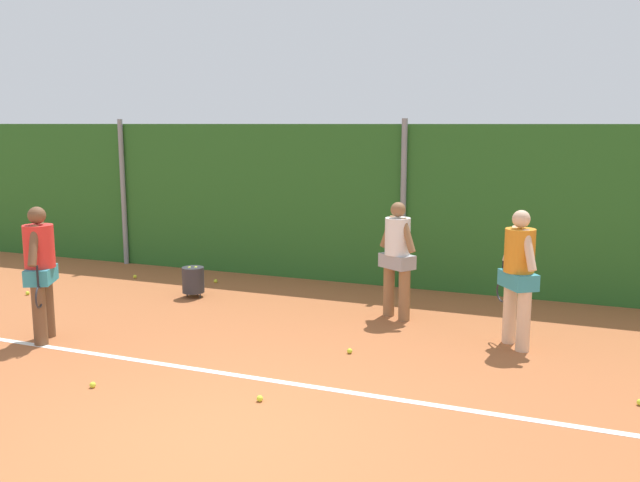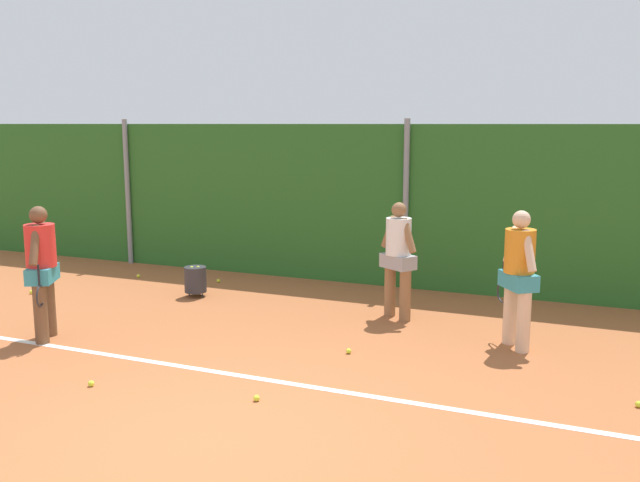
# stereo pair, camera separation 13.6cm
# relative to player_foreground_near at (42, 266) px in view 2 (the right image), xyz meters

# --- Properties ---
(ground_plane) EXTENTS (30.77, 30.77, 0.00)m
(ground_plane) POSITION_rel_player_foreground_near_xyz_m (3.60, 0.19, -0.99)
(ground_plane) COLOR #A85B33
(hedge_fence_backdrop) EXTENTS (20.00, 0.25, 2.81)m
(hedge_fence_backdrop) POSITION_rel_player_foreground_near_xyz_m (3.60, 4.74, 0.41)
(hedge_fence_backdrop) COLOR #286023
(hedge_fence_backdrop) RESTS_ON ground_plane
(fence_post_left) EXTENTS (0.10, 0.10, 2.90)m
(fence_post_left) POSITION_rel_player_foreground_near_xyz_m (-2.17, 4.56, 0.46)
(fence_post_left) COLOR gray
(fence_post_left) RESTS_ON ground_plane
(fence_post_center) EXTENTS (0.10, 0.10, 2.90)m
(fence_post_center) POSITION_rel_player_foreground_near_xyz_m (3.60, 4.56, 0.46)
(fence_post_center) COLOR gray
(fence_post_center) RESTS_ON ground_plane
(court_baseline_paint) EXTENTS (14.62, 0.10, 0.01)m
(court_baseline_paint) POSITION_rel_player_foreground_near_xyz_m (3.60, -0.20, -0.99)
(court_baseline_paint) COLOR white
(court_baseline_paint) RESTS_ON ground_plane
(player_foreground_near) EXTENTS (0.51, 0.71, 1.77)m
(player_foreground_near) POSITION_rel_player_foreground_near_xyz_m (0.00, 0.00, 0.00)
(player_foreground_near) COLOR brown
(player_foreground_near) RESTS_ON ground_plane
(player_midcourt) EXTENTS (0.58, 0.65, 1.76)m
(player_midcourt) POSITION_rel_player_foreground_near_xyz_m (5.77, 2.04, -0.01)
(player_midcourt) COLOR beige
(player_midcourt) RESTS_ON ground_plane
(player_backcourt_far) EXTENTS (0.63, 0.51, 1.71)m
(player_backcourt_far) POSITION_rel_player_foreground_near_xyz_m (4.00, 2.75, -0.03)
(player_backcourt_far) COLOR #8C603D
(player_backcourt_far) RESTS_ON ground_plane
(ball_hopper) EXTENTS (0.36, 0.36, 0.51)m
(ball_hopper) POSITION_rel_player_foreground_near_xyz_m (0.57, 2.70, -0.70)
(ball_hopper) COLOR #2D2D33
(ball_hopper) RESTS_ON ground_plane
(tennis_ball_0) EXTENTS (0.07, 0.07, 0.07)m
(tennis_ball_0) POSITION_rel_player_foreground_near_xyz_m (-1.18, 3.50, -0.96)
(tennis_ball_0) COLOR #CCDB33
(tennis_ball_0) RESTS_ON ground_plane
(tennis_ball_3) EXTENTS (0.07, 0.07, 0.07)m
(tennis_ball_3) POSITION_rel_player_foreground_near_xyz_m (1.68, -1.10, -0.96)
(tennis_ball_3) COLOR #CCDB33
(tennis_ball_3) RESTS_ON ground_plane
(tennis_ball_4) EXTENTS (0.07, 0.07, 0.07)m
(tennis_ball_4) POSITION_rel_player_foreground_near_xyz_m (0.39, 3.73, -0.96)
(tennis_ball_4) COLOR #CCDB33
(tennis_ball_4) RESTS_ON ground_plane
(tennis_ball_6) EXTENTS (0.07, 0.07, 0.07)m
(tennis_ball_6) POSITION_rel_player_foreground_near_xyz_m (3.53, -0.76, -0.96)
(tennis_ball_6) COLOR #CCDB33
(tennis_ball_6) RESTS_ON ground_plane
(tennis_ball_7) EXTENTS (0.07, 0.07, 0.07)m
(tennis_ball_7) POSITION_rel_player_foreground_near_xyz_m (3.89, 0.99, -0.96)
(tennis_ball_7) COLOR #CCDB33
(tennis_ball_7) RESTS_ON ground_plane
(tennis_ball_8) EXTENTS (0.07, 0.07, 0.07)m
(tennis_ball_8) POSITION_rel_player_foreground_near_xyz_m (-0.60, 0.65, -0.96)
(tennis_ball_8) COLOR #CCDB33
(tennis_ball_8) RESTS_ON ground_plane
(tennis_ball_9) EXTENTS (0.07, 0.07, 0.07)m
(tennis_ball_9) POSITION_rel_player_foreground_near_xyz_m (-2.06, 1.79, -0.96)
(tennis_ball_9) COLOR #CCDB33
(tennis_ball_9) RESTS_ON ground_plane
(tennis_ball_10) EXTENTS (0.07, 0.07, 0.07)m
(tennis_ball_10) POSITION_rel_player_foreground_near_xyz_m (7.16, 0.58, -0.96)
(tennis_ball_10) COLOR #CCDB33
(tennis_ball_10) RESTS_ON ground_plane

